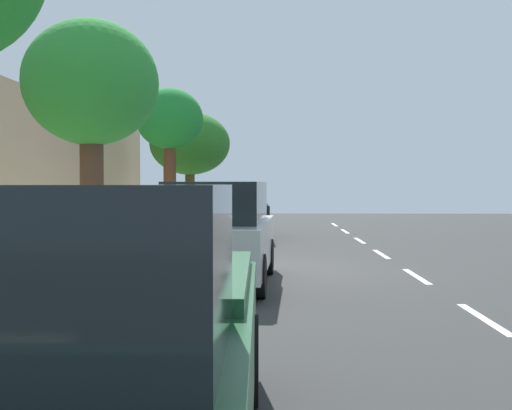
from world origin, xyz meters
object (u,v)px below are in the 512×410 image
at_px(parked_pickup_green_mid, 90,359).
at_px(street_tree_near_cyclist, 190,144).
at_px(parked_suv_silver_second, 219,232).
at_px(cyclist_with_backpack, 205,214).
at_px(parked_suv_black_nearest, 241,209).
at_px(street_tree_mid_block, 170,122).
at_px(fire_hydrant, 50,303).
at_px(bicycle_at_curb, 211,239).
at_px(street_tree_far_end, 91,87).

bearing_deg(parked_pickup_green_mid, street_tree_near_cyclist, -84.29).
height_order(parked_suv_silver_second, cyclist_with_backpack, parked_suv_silver_second).
bearing_deg(cyclist_with_backpack, parked_suv_silver_second, 98.35).
height_order(parked_suv_black_nearest, cyclist_with_backpack, parked_suv_black_nearest).
relative_size(parked_suv_silver_second, street_tree_mid_block, 0.94).
bearing_deg(parked_suv_black_nearest, street_tree_near_cyclist, -61.05).
bearing_deg(street_tree_mid_block, parked_suv_black_nearest, -154.54).
relative_size(parked_suv_black_nearest, fire_hydrant, 5.67).
bearing_deg(parked_suv_black_nearest, street_tree_mid_block, 25.46).
height_order(cyclist_with_backpack, street_tree_mid_block, street_tree_mid_block).
height_order(parked_suv_silver_second, fire_hydrant, parked_suv_silver_second).
xyz_separation_m(parked_pickup_green_mid, fire_hydrant, (1.48, -3.54, -0.34)).
bearing_deg(street_tree_near_cyclist, parked_pickup_green_mid, 95.71).
bearing_deg(fire_hydrant, bicycle_at_curb, -94.76).
distance_m(parked_pickup_green_mid, cyclist_with_backpack, 14.76).
height_order(bicycle_at_curb, street_tree_mid_block, street_tree_mid_block).
relative_size(street_tree_far_end, fire_hydrant, 5.91).
bearing_deg(street_tree_mid_block, parked_pickup_green_mid, 97.45).
height_order(parked_pickup_green_mid, cyclist_with_backpack, parked_pickup_green_mid).
height_order(parked_suv_silver_second, street_tree_mid_block, street_tree_mid_block).
relative_size(street_tree_near_cyclist, street_tree_far_end, 0.99).
xyz_separation_m(bicycle_at_curb, cyclist_with_backpack, (0.22, -0.46, 0.69)).
bearing_deg(street_tree_far_end, parked_pickup_green_mid, 105.62).
relative_size(parked_suv_silver_second, bicycle_at_curb, 2.83).
bearing_deg(bicycle_at_curb, street_tree_near_cyclist, -79.16).
bearing_deg(cyclist_with_backpack, street_tree_near_cyclist, -80.02).
distance_m(parked_suv_black_nearest, parked_pickup_green_mid, 19.10).
distance_m(cyclist_with_backpack, street_tree_near_cyclist, 9.24).
relative_size(street_tree_near_cyclist, street_tree_mid_block, 0.96).
bearing_deg(street_tree_near_cyclist, street_tree_far_end, 90.00).
distance_m(street_tree_near_cyclist, street_tree_mid_block, 5.53).
relative_size(parked_suv_black_nearest, cyclist_with_backpack, 2.75).
relative_size(parked_suv_silver_second, parked_pickup_green_mid, 0.90).
xyz_separation_m(bicycle_at_curb, street_tree_far_end, (1.76, 5.89, 3.45)).
bearing_deg(street_tree_far_end, cyclist_with_backpack, -103.62).
distance_m(parked_pickup_green_mid, street_tree_far_end, 9.19).
bearing_deg(cyclist_with_backpack, parked_suv_black_nearest, -101.39).
distance_m(cyclist_with_backpack, street_tree_mid_block, 4.66).
bearing_deg(fire_hydrant, street_tree_far_end, -79.88).
bearing_deg(street_tree_near_cyclist, bicycle_at_curb, 100.84).
height_order(street_tree_near_cyclist, street_tree_far_end, street_tree_far_end).
xyz_separation_m(parked_suv_silver_second, street_tree_near_cyclist, (2.46, -15.00, 2.63)).
distance_m(parked_suv_black_nearest, street_tree_near_cyclist, 5.64).
height_order(parked_suv_black_nearest, bicycle_at_curb, parked_suv_black_nearest).
xyz_separation_m(street_tree_far_end, fire_hydrant, (-0.87, 4.85, -3.25)).
relative_size(street_tree_near_cyclist, fire_hydrant, 5.83).
xyz_separation_m(parked_suv_black_nearest, cyclist_with_backpack, (0.88, 4.37, 0.03)).
height_order(parked_pickup_green_mid, bicycle_at_curb, parked_pickup_green_mid).
bearing_deg(parked_suv_silver_second, street_tree_near_cyclist, -80.70).
bearing_deg(fire_hydrant, parked_pickup_green_mid, 112.68).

